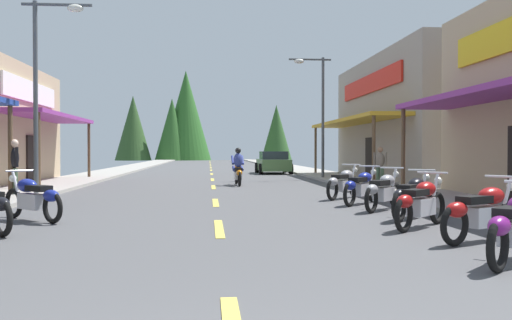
# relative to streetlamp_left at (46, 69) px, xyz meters

# --- Properties ---
(ground) EXTENTS (10.20, 98.98, 0.10)m
(ground) POSITION_rel_streetlamp_left_xyz_m (5.17, 18.97, -4.00)
(ground) COLOR #4C4C4F
(sidewalk_left) EXTENTS (2.74, 98.98, 0.12)m
(sidewalk_left) POSITION_rel_streetlamp_left_xyz_m (-1.30, 18.97, -3.89)
(sidewalk_left) COLOR #9E9991
(sidewalk_left) RESTS_ON ground
(sidewalk_right) EXTENTS (2.74, 98.98, 0.12)m
(sidewalk_right) POSITION_rel_streetlamp_left_xyz_m (11.64, 18.97, -3.89)
(sidewalk_right) COLOR #9E9991
(sidewalk_right) RESTS_ON ground
(centerline_dashes) EXTENTS (0.16, 74.48, 0.01)m
(centerline_dashes) POSITION_rel_streetlamp_left_xyz_m (5.17, 22.79, -3.95)
(centerline_dashes) COLOR #E0C64C
(centerline_dashes) RESTS_ON ground
(storefront_right_far) EXTENTS (9.84, 13.67, 6.10)m
(storefront_right_far) POSITION_rel_streetlamp_left_xyz_m (17.00, 9.58, -0.90)
(storefront_right_far) COLOR gray
(storefront_right_far) RESTS_ON ground
(streetlamp_left) EXTENTS (2.12, 0.30, 6.05)m
(streetlamp_left) POSITION_rel_streetlamp_left_xyz_m (0.00, 0.00, 0.00)
(streetlamp_left) COLOR #474C51
(streetlamp_left) RESTS_ON ground
(streetlamp_right) EXTENTS (2.12, 0.30, 6.08)m
(streetlamp_right) POSITION_rel_streetlamp_left_xyz_m (10.34, 9.77, 0.02)
(streetlamp_right) COLOR #474C51
(streetlamp_right) RESTS_ON ground
(motorcycle_parked_right_1) EXTENTS (1.90, 1.16, 1.04)m
(motorcycle_parked_right_1) POSITION_rel_streetlamp_left_xyz_m (9.29, -9.29, -3.46)
(motorcycle_parked_right_1) COLOR black
(motorcycle_parked_right_1) RESTS_ON ground
(motorcycle_parked_right_2) EXTENTS (1.58, 1.59, 1.04)m
(motorcycle_parked_right_2) POSITION_rel_streetlamp_left_xyz_m (8.90, -7.70, -3.46)
(motorcycle_parked_right_2) COLOR black
(motorcycle_parked_right_2) RESTS_ON ground
(motorcycle_parked_right_3) EXTENTS (1.49, 1.67, 1.04)m
(motorcycle_parked_right_3) POSITION_rel_streetlamp_left_xyz_m (9.27, -6.30, -3.46)
(motorcycle_parked_right_3) COLOR black
(motorcycle_parked_right_3) RESTS_ON ground
(motorcycle_parked_right_4) EXTENTS (1.45, 1.71, 1.04)m
(motorcycle_parked_right_4) POSITION_rel_streetlamp_left_xyz_m (9.17, -4.64, -3.46)
(motorcycle_parked_right_4) COLOR black
(motorcycle_parked_right_4) RESTS_ON ground
(motorcycle_parked_right_5) EXTENTS (1.45, 1.71, 1.04)m
(motorcycle_parked_right_5) POSITION_rel_streetlamp_left_xyz_m (9.05, -3.11, -3.46)
(motorcycle_parked_right_5) COLOR black
(motorcycle_parked_right_5) RESTS_ON ground
(motorcycle_parked_right_6) EXTENTS (1.44, 1.71, 1.04)m
(motorcycle_parked_right_6) POSITION_rel_streetlamp_left_xyz_m (8.99, -1.36, -3.46)
(motorcycle_parked_right_6) COLOR black
(motorcycle_parked_right_6) RESTS_ON ground
(motorcycle_parked_left_3) EXTENTS (1.62, 1.54, 1.04)m
(motorcycle_parked_left_3) POSITION_rel_streetlamp_left_xyz_m (1.38, -5.95, -3.46)
(motorcycle_parked_left_3) COLOR black
(motorcycle_parked_left_3) RESTS_ON ground
(rider_cruising_lead) EXTENTS (0.60, 2.14, 1.57)m
(rider_cruising_lead) POSITION_rel_streetlamp_left_xyz_m (6.20, 5.44, -3.30)
(rider_cruising_lead) COLOR black
(rider_cruising_lead) RESTS_ON ground
(pedestrian_by_shop) EXTENTS (0.42, 0.48, 1.80)m
(pedestrian_by_shop) POSITION_rel_streetlamp_left_xyz_m (-0.97, -0.02, -2.90)
(pedestrian_by_shop) COLOR #3F593F
(pedestrian_by_shop) RESTS_ON ground
(pedestrian_waiting) EXTENTS (0.44, 0.44, 1.59)m
(pedestrian_waiting) POSITION_rel_streetlamp_left_xyz_m (11.51, 3.10, -3.04)
(pedestrian_waiting) COLOR #3F593F
(pedestrian_waiting) RESTS_ON ground
(parked_car_curbside) EXTENTS (2.06, 4.30, 1.40)m
(parked_car_curbside) POSITION_rel_streetlamp_left_xyz_m (9.07, 17.43, -3.27)
(parked_car_curbside) COLOR #4C723F
(parked_car_curbside) RESTS_ON ground
(treeline_backdrop) EXTENTS (26.75, 10.26, 13.83)m
(treeline_backdrop) POSITION_rel_streetlamp_left_xyz_m (1.49, 69.03, 1.72)
(treeline_backdrop) COLOR #2C5423
(treeline_backdrop) RESTS_ON ground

